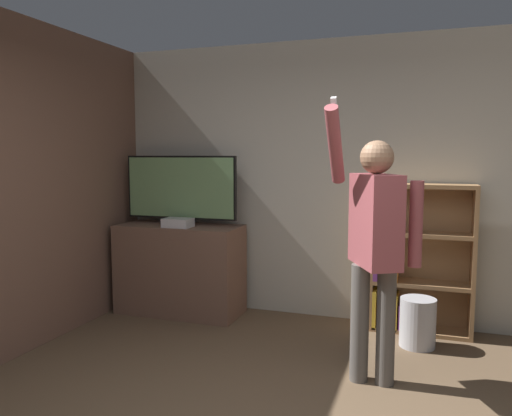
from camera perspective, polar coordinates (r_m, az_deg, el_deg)
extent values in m
cube|color=#B2AD9E|center=(4.90, 9.84, 3.03)|extent=(6.54, 0.06, 2.70)
cube|color=brown|center=(4.60, -23.01, 2.44)|extent=(0.06, 4.36, 2.70)
cube|color=brown|center=(5.15, -8.68, -6.92)|extent=(1.25, 0.53, 0.90)
cylinder|color=black|center=(5.11, -8.51, -1.72)|extent=(0.22, 0.22, 0.03)
cylinder|color=black|center=(5.11, -8.52, -1.28)|extent=(0.06, 0.06, 0.05)
cube|color=black|center=(5.07, -8.58, 2.35)|extent=(1.19, 0.04, 0.63)
cube|color=#6B9360|center=(5.05, -8.70, 2.33)|extent=(1.15, 0.01, 0.60)
cube|color=silver|center=(4.93, -8.92, -1.67)|extent=(0.27, 0.19, 0.09)
cube|color=#997047|center=(4.75, 13.20, -5.35)|extent=(0.04, 0.28, 1.35)
cube|color=#997047|center=(4.75, 23.57, -5.71)|extent=(0.04, 0.28, 1.35)
cube|color=#997047|center=(4.86, 18.40, -5.24)|extent=(0.89, 0.01, 1.35)
cube|color=#997047|center=(4.91, 18.12, -13.08)|extent=(0.82, 0.28, 0.04)
cube|color=#997047|center=(4.78, 18.29, -8.19)|extent=(0.82, 0.28, 0.04)
cube|color=#997047|center=(4.69, 18.48, -2.87)|extent=(0.82, 0.28, 0.04)
cube|color=#997047|center=(4.65, 18.66, 2.39)|extent=(0.82, 0.28, 0.04)
cube|color=gold|center=(4.83, 13.43, -11.03)|extent=(0.03, 0.21, 0.35)
cube|color=orange|center=(4.85, 14.03, -11.63)|extent=(0.03, 0.21, 0.25)
cube|color=#232328|center=(4.84, 14.60, -10.98)|extent=(0.04, 0.24, 0.36)
cube|color=beige|center=(4.85, 15.14, -11.37)|extent=(0.03, 0.24, 0.30)
cube|color=gold|center=(4.85, 15.68, -11.24)|extent=(0.03, 0.26, 0.32)
cube|color=#7A3889|center=(4.85, 16.26, -11.76)|extent=(0.04, 0.23, 0.24)
cube|color=#7A3889|center=(4.74, 13.61, -6.11)|extent=(0.04, 0.23, 0.30)
cube|color=#7A3889|center=(4.72, 14.21, -6.03)|extent=(0.03, 0.21, 0.32)
cube|color=#7A3889|center=(4.74, 14.60, -6.57)|extent=(0.02, 0.23, 0.23)
cube|color=#232328|center=(4.73, 15.08, -5.92)|extent=(0.04, 0.23, 0.34)
cube|color=orange|center=(4.74, 15.71, -6.50)|extent=(0.04, 0.25, 0.24)
cube|color=#232328|center=(4.66, 13.65, -0.73)|extent=(0.03, 0.22, 0.30)
cube|color=#99663D|center=(4.66, 14.25, -0.98)|extent=(0.04, 0.23, 0.26)
cube|color=#7A3889|center=(4.66, 14.94, -0.27)|extent=(0.04, 0.24, 0.38)
cylinder|color=#56514C|center=(3.69, 11.76, -12.74)|extent=(0.13, 0.13, 0.84)
cylinder|color=#56514C|center=(3.68, 14.62, -12.89)|extent=(0.13, 0.13, 0.84)
cube|color=#99474C|center=(3.51, 13.48, -1.37)|extent=(0.41, 0.53, 0.63)
sphere|color=#9E7556|center=(3.49, 13.66, 5.66)|extent=(0.23, 0.23, 0.23)
cylinder|color=#99474C|center=(3.50, 17.81, -1.76)|extent=(0.09, 0.09, 0.58)
cylinder|color=#99474C|center=(3.41, 9.02, 7.07)|extent=(0.09, 0.41, 0.53)
cube|color=white|center=(3.36, 8.92, 11.25)|extent=(0.04, 0.09, 0.14)
cylinder|color=#B7B7BC|center=(4.50, 17.99, -12.33)|extent=(0.29, 0.29, 0.41)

